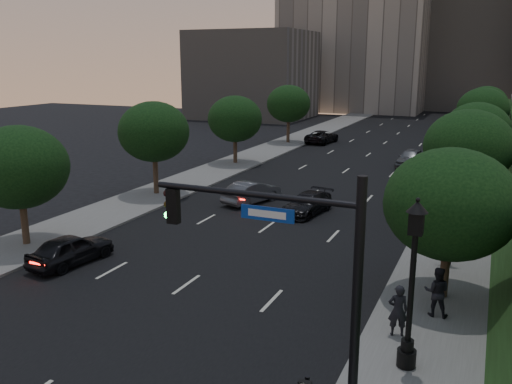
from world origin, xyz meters
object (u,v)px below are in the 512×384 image
at_px(sedan_near_left, 71,249).
at_px(sedan_near_right, 307,204).
at_px(sedan_far_left, 322,137).
at_px(pedestrian_a, 398,310).
at_px(sedan_mid_left, 252,192).
at_px(pedestrian_c, 448,246).
at_px(traffic_signal_mast, 312,304).
at_px(pedestrian_b, 437,292).
at_px(street_lamp, 411,293).
at_px(sedan_far_right, 411,158).

relative_size(sedan_near_left, sedan_near_right, 0.95).
xyz_separation_m(sedan_far_left, pedestrian_a, (15.88, -42.88, 0.34)).
height_order(sedan_mid_left, pedestrian_c, pedestrian_c).
distance_m(pedestrian_a, pedestrian_c, 7.74).
xyz_separation_m(sedan_near_left, pedestrian_c, (16.45, 6.67, 0.36)).
bearing_deg(traffic_signal_mast, pedestrian_c, 80.75).
relative_size(sedan_near_left, pedestrian_b, 2.26).
distance_m(traffic_signal_mast, pedestrian_c, 14.05).
xyz_separation_m(street_lamp, sedan_far_left, (-16.49, 44.75, -1.89)).
relative_size(traffic_signal_mast, pedestrian_a, 3.74).
bearing_deg(traffic_signal_mast, sedan_far_right, 94.55).
distance_m(traffic_signal_mast, sedan_mid_left, 23.73).
bearing_deg(sedan_far_right, pedestrian_b, -74.65).
bearing_deg(street_lamp, pedestrian_a, 108.16).
relative_size(sedan_near_left, sedan_far_left, 0.81).
xyz_separation_m(pedestrian_a, pedestrian_c, (0.99, 7.68, 0.01)).
distance_m(sedan_far_right, pedestrian_c, 25.15).
xyz_separation_m(pedestrian_b, pedestrian_c, (-0.08, 5.56, -0.01)).
bearing_deg(traffic_signal_mast, sedan_near_right, 108.72).
distance_m(traffic_signal_mast, sedan_near_left, 16.11).
height_order(street_lamp, pedestrian_a, street_lamp).
relative_size(street_lamp, sedan_mid_left, 1.24).
distance_m(sedan_mid_left, pedestrian_c, 15.06).
bearing_deg(sedan_far_right, sedan_near_left, -104.39).
bearing_deg(pedestrian_b, sedan_mid_left, -47.64).
distance_m(street_lamp, pedestrian_c, 9.68).
distance_m(traffic_signal_mast, street_lamp, 4.60).
bearing_deg(pedestrian_a, sedan_mid_left, -68.16).
xyz_separation_m(sedan_mid_left, pedestrian_a, (12.25, -14.86, 0.34)).
bearing_deg(sedan_far_left, traffic_signal_mast, 113.44).
relative_size(sedan_near_left, pedestrian_a, 2.32).
bearing_deg(sedan_far_left, sedan_mid_left, 104.13).
distance_m(sedan_far_left, pedestrian_a, 45.73).
bearing_deg(pedestrian_a, sedan_far_right, -100.12).
distance_m(pedestrian_a, pedestrian_b, 2.37).
bearing_deg(street_lamp, sedan_far_right, 98.14).
bearing_deg(sedan_near_left, pedestrian_b, -168.67).
bearing_deg(sedan_far_right, sedan_mid_left, -109.30).
height_order(traffic_signal_mast, sedan_far_left, traffic_signal_mast).
bearing_deg(pedestrian_c, sedan_far_left, -60.50).
relative_size(sedan_near_right, pedestrian_a, 2.43).
relative_size(traffic_signal_mast, sedan_far_right, 1.46).
bearing_deg(sedan_far_right, pedestrian_a, -77.15).
height_order(sedan_far_left, pedestrian_b, pedestrian_b).
xyz_separation_m(traffic_signal_mast, sedan_mid_left, (-11.02, 20.81, -2.92)).
bearing_deg(sedan_near_right, sedan_far_right, 87.71).
bearing_deg(pedestrian_b, sedan_far_right, -83.86).
relative_size(street_lamp, sedan_far_right, 1.17).
xyz_separation_m(sedan_far_left, sedan_far_right, (11.61, -10.61, 0.08)).
relative_size(sedan_mid_left, pedestrian_b, 2.37).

